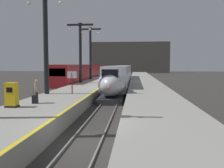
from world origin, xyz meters
TOP-DOWN VIEW (x-y plane):
  - ground_plane at (0.00, 0.00)m, footprint 260.00×260.00m
  - platform_left at (-4.05, 24.75)m, footprint 4.80×110.00m
  - platform_right at (4.05, 24.75)m, footprint 4.80×110.00m
  - platform_left_safety_stripe at (-1.77, 24.75)m, footprint 0.20×107.80m
  - rail_main_left at (-0.75, 27.50)m, footprint 0.08×110.00m
  - rail_main_right at (0.75, 27.50)m, footprint 0.08×110.00m
  - rail_secondary_left at (-8.85, 27.50)m, footprint 0.08×110.00m
  - rail_secondary_right at (-7.35, 27.50)m, footprint 0.08×110.00m
  - highspeed_train_main at (0.00, 29.07)m, footprint 2.92×37.23m
  - regional_train_adjacent at (-8.10, 39.48)m, footprint 2.85×36.60m
  - station_column_mid at (-5.90, 11.13)m, footprint 4.00×0.68m
  - station_column_far at (-5.90, 25.95)m, footprint 4.00×0.68m
  - station_column_distant at (-5.90, 34.64)m, footprint 4.00×0.68m
  - passenger_near_edge at (-4.60, 5.51)m, footprint 0.38×0.50m
  - rolling_suitcase at (-4.65, 5.29)m, footprint 0.40×0.22m
  - ticket_machine_yellow at (-5.55, 3.74)m, footprint 0.76×0.62m
  - departure_info_board at (-3.53, 11.44)m, footprint 0.90×0.10m
  - terminus_back_wall at (0.00, 102.00)m, footprint 36.00×2.00m

SIDE VIEW (x-z plane):
  - ground_plane at x=0.00m, z-range 0.00..0.00m
  - rail_main_left at x=-0.75m, z-range 0.00..0.12m
  - rail_main_right at x=0.75m, z-range 0.00..0.12m
  - rail_secondary_left at x=-8.85m, z-range 0.00..0.12m
  - rail_secondary_right at x=-7.35m, z-range 0.00..0.12m
  - platform_left at x=-4.05m, z-range 0.00..1.05m
  - platform_right at x=4.05m, z-range 0.00..1.05m
  - platform_left_safety_stripe at x=-1.77m, z-range 1.05..1.06m
  - rolling_suitcase at x=-4.65m, z-range 0.86..1.85m
  - ticket_machine_yellow at x=-5.55m, z-range 0.99..2.59m
  - highspeed_train_main at x=0.00m, z-range 0.13..3.73m
  - passenger_near_edge at x=-4.60m, z-range 1.19..2.88m
  - regional_train_adjacent at x=-8.10m, z-range 0.23..4.03m
  - departure_info_board at x=-3.53m, z-range 1.50..3.62m
  - station_column_far at x=-5.90m, z-range 1.98..10.98m
  - station_column_mid at x=-5.90m, z-range 1.99..11.33m
  - station_column_distant at x=-5.90m, z-range 1.99..11.56m
  - terminus_back_wall at x=0.00m, z-range 0.00..14.00m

